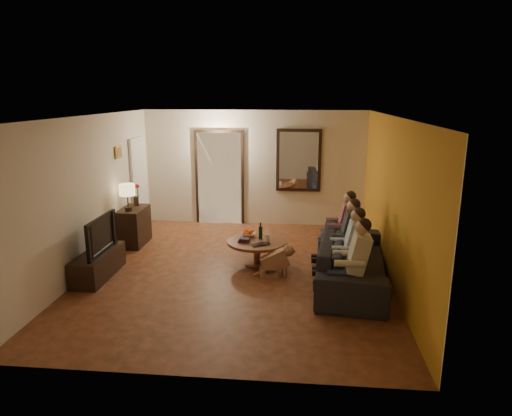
# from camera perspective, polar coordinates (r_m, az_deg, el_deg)

# --- Properties ---
(floor) EXTENTS (5.00, 6.00, 0.01)m
(floor) POSITION_cam_1_polar(r_m,az_deg,el_deg) (7.85, -2.41, -7.94)
(floor) COLOR #482813
(floor) RESTS_ON ground
(ceiling) EXTENTS (5.00, 6.00, 0.01)m
(ceiling) POSITION_cam_1_polar(r_m,az_deg,el_deg) (7.29, -2.63, 11.38)
(ceiling) COLOR white
(ceiling) RESTS_ON back_wall
(back_wall) EXTENTS (5.00, 0.02, 2.60)m
(back_wall) POSITION_cam_1_polar(r_m,az_deg,el_deg) (10.39, -0.21, 4.99)
(back_wall) COLOR beige
(back_wall) RESTS_ON floor
(front_wall) EXTENTS (5.00, 0.02, 2.60)m
(front_wall) POSITION_cam_1_polar(r_m,az_deg,el_deg) (4.63, -7.71, -6.81)
(front_wall) COLOR beige
(front_wall) RESTS_ON floor
(left_wall) EXTENTS (0.02, 6.00, 2.60)m
(left_wall) POSITION_cam_1_polar(r_m,az_deg,el_deg) (8.19, -20.12, 1.65)
(left_wall) COLOR beige
(left_wall) RESTS_ON floor
(right_wall) EXTENTS (0.02, 6.00, 2.60)m
(right_wall) POSITION_cam_1_polar(r_m,az_deg,el_deg) (7.54, 16.66, 0.90)
(right_wall) COLOR beige
(right_wall) RESTS_ON floor
(orange_accent) EXTENTS (0.01, 6.00, 2.60)m
(orange_accent) POSITION_cam_1_polar(r_m,az_deg,el_deg) (7.53, 16.59, 0.90)
(orange_accent) COLOR orange
(orange_accent) RESTS_ON right_wall
(kitchen_doorway) EXTENTS (1.00, 0.06, 2.10)m
(kitchen_doorway) POSITION_cam_1_polar(r_m,az_deg,el_deg) (10.52, -4.57, 3.68)
(kitchen_doorway) COLOR #FFE0A5
(kitchen_doorway) RESTS_ON floor
(door_trim) EXTENTS (1.12, 0.04, 2.22)m
(door_trim) POSITION_cam_1_polar(r_m,az_deg,el_deg) (10.51, -4.58, 3.67)
(door_trim) COLOR black
(door_trim) RESTS_ON floor
(fridge_glimpse) EXTENTS (0.45, 0.03, 1.70)m
(fridge_glimpse) POSITION_cam_1_polar(r_m,az_deg,el_deg) (10.51, -3.20, 2.86)
(fridge_glimpse) COLOR silver
(fridge_glimpse) RESTS_ON floor
(mirror_frame) EXTENTS (1.00, 0.05, 1.40)m
(mirror_frame) POSITION_cam_1_polar(r_m,az_deg,el_deg) (10.27, 5.36, 5.95)
(mirror_frame) COLOR black
(mirror_frame) RESTS_ON back_wall
(mirror_glass) EXTENTS (0.86, 0.02, 1.26)m
(mirror_glass) POSITION_cam_1_polar(r_m,az_deg,el_deg) (10.24, 5.36, 5.92)
(mirror_glass) COLOR white
(mirror_glass) RESTS_ON back_wall
(white_door) EXTENTS (0.06, 0.85, 2.04)m
(white_door) POSITION_cam_1_polar(r_m,az_deg,el_deg) (10.31, -14.37, 2.89)
(white_door) COLOR white
(white_door) RESTS_ON floor
(framed_art) EXTENTS (0.03, 0.28, 0.24)m
(framed_art) POSITION_cam_1_polar(r_m,az_deg,el_deg) (9.26, -16.81, 6.72)
(framed_art) COLOR #B28C33
(framed_art) RESTS_ON left_wall
(art_canvas) EXTENTS (0.01, 0.22, 0.18)m
(art_canvas) POSITION_cam_1_polar(r_m,az_deg,el_deg) (9.26, -16.73, 6.72)
(art_canvas) COLOR brown
(art_canvas) RESTS_ON left_wall
(dresser) EXTENTS (0.45, 0.84, 0.74)m
(dresser) POSITION_cam_1_polar(r_m,az_deg,el_deg) (9.44, -15.02, -2.22)
(dresser) COLOR black
(dresser) RESTS_ON floor
(table_lamp) EXTENTS (0.30, 0.30, 0.54)m
(table_lamp) POSITION_cam_1_polar(r_m,az_deg,el_deg) (9.08, -15.76, 1.28)
(table_lamp) COLOR beige
(table_lamp) RESTS_ON dresser
(flower_vase) EXTENTS (0.14, 0.14, 0.44)m
(flower_vase) POSITION_cam_1_polar(r_m,az_deg,el_deg) (9.50, -14.79, 1.58)
(flower_vase) COLOR red
(flower_vase) RESTS_ON dresser
(tv_stand) EXTENTS (0.45, 1.26, 0.42)m
(tv_stand) POSITION_cam_1_polar(r_m,az_deg,el_deg) (8.01, -19.13, -6.67)
(tv_stand) COLOR black
(tv_stand) RESTS_ON floor
(tv) EXTENTS (1.06, 0.14, 0.61)m
(tv) POSITION_cam_1_polar(r_m,az_deg,el_deg) (7.85, -19.43, -3.15)
(tv) COLOR black
(tv) RESTS_ON tv_stand
(sofa) EXTENTS (2.68, 1.31, 0.75)m
(sofa) POSITION_cam_1_polar(r_m,az_deg,el_deg) (7.48, 12.01, -6.30)
(sofa) COLOR black
(sofa) RESTS_ON floor
(person_a) EXTENTS (0.60, 0.40, 1.20)m
(person_a) POSITION_cam_1_polar(r_m,az_deg,el_deg) (6.55, 12.08, -7.19)
(person_a) COLOR tan
(person_a) RESTS_ON sofa
(person_b) EXTENTS (0.60, 0.40, 1.20)m
(person_b) POSITION_cam_1_polar(r_m,az_deg,el_deg) (7.11, 11.56, -5.44)
(person_b) COLOR tan
(person_b) RESTS_ON sofa
(person_c) EXTENTS (0.60, 0.40, 1.20)m
(person_c) POSITION_cam_1_polar(r_m,az_deg,el_deg) (7.68, 11.11, -3.95)
(person_c) COLOR tan
(person_c) RESTS_ON sofa
(person_d) EXTENTS (0.60, 0.40, 1.20)m
(person_d) POSITION_cam_1_polar(r_m,az_deg,el_deg) (8.25, 10.73, -2.67)
(person_d) COLOR tan
(person_d) RESTS_ON sofa
(dog) EXTENTS (0.59, 0.32, 0.56)m
(dog) POSITION_cam_1_polar(r_m,az_deg,el_deg) (7.57, 2.38, -6.51)
(dog) COLOR #AC724F
(dog) RESTS_ON floor
(coffee_table) EXTENTS (1.14, 1.14, 0.45)m
(coffee_table) POSITION_cam_1_polar(r_m,az_deg,el_deg) (8.07, 0.14, -5.59)
(coffee_table) COLOR brown
(coffee_table) RESTS_ON floor
(bowl) EXTENTS (0.26, 0.26, 0.06)m
(bowl) POSITION_cam_1_polar(r_m,az_deg,el_deg) (8.21, -0.96, -3.35)
(bowl) COLOR white
(bowl) RESTS_ON coffee_table
(oranges) EXTENTS (0.20, 0.20, 0.08)m
(oranges) POSITION_cam_1_polar(r_m,az_deg,el_deg) (8.19, -0.97, -2.90)
(oranges) COLOR #F85414
(oranges) RESTS_ON bowl
(wine_bottle) EXTENTS (0.07, 0.07, 0.31)m
(wine_bottle) POSITION_cam_1_polar(r_m,az_deg,el_deg) (8.04, 0.57, -2.82)
(wine_bottle) COLOR black
(wine_bottle) RESTS_ON coffee_table
(wine_glass) EXTENTS (0.06, 0.06, 0.10)m
(wine_glass) POSITION_cam_1_polar(r_m,az_deg,el_deg) (8.01, 1.46, -3.66)
(wine_glass) COLOR silver
(wine_glass) RESTS_ON coffee_table
(book_stack) EXTENTS (0.20, 0.15, 0.07)m
(book_stack) POSITION_cam_1_polar(r_m,az_deg,el_deg) (7.91, -1.51, -4.01)
(book_stack) COLOR black
(book_stack) RESTS_ON coffee_table
(laptop) EXTENTS (0.39, 0.34, 0.03)m
(laptop) POSITION_cam_1_polar(r_m,az_deg,el_deg) (7.72, 0.69, -4.65)
(laptop) COLOR black
(laptop) RESTS_ON coffee_table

